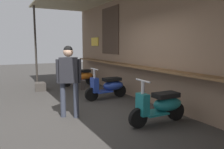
{
  "coord_description": "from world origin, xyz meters",
  "views": [
    {
      "loc": [
        4.69,
        -1.94,
        1.65
      ],
      "look_at": [
        -0.67,
        0.91,
        0.83
      ],
      "focal_mm": 35.01,
      "sensor_mm": 36.0,
      "label": 1
    }
  ],
  "objects_px": {
    "scooter_blue": "(109,86)",
    "scooter_teal": "(161,105)",
    "shopper_with_handbag": "(70,75)",
    "merchandise_crate": "(40,86)",
    "scooter_orange": "(81,76)"
  },
  "relations": [
    {
      "from": "scooter_orange",
      "to": "shopper_with_handbag",
      "type": "xyz_separation_m",
      "value": [
        3.67,
        -1.58,
        0.6
      ]
    },
    {
      "from": "scooter_blue",
      "to": "scooter_teal",
      "type": "relative_size",
      "value": 1.0
    },
    {
      "from": "scooter_teal",
      "to": "merchandise_crate",
      "type": "distance_m",
      "value": 5.01
    },
    {
      "from": "shopper_with_handbag",
      "to": "merchandise_crate",
      "type": "relative_size",
      "value": 3.52
    },
    {
      "from": "scooter_orange",
      "to": "scooter_blue",
      "type": "xyz_separation_m",
      "value": [
        2.51,
        0.0,
        0.0
      ]
    },
    {
      "from": "scooter_teal",
      "to": "shopper_with_handbag",
      "type": "xyz_separation_m",
      "value": [
        -1.28,
        -1.58,
        0.6
      ]
    },
    {
      "from": "scooter_blue",
      "to": "merchandise_crate",
      "type": "height_order",
      "value": "scooter_blue"
    },
    {
      "from": "scooter_orange",
      "to": "scooter_blue",
      "type": "bearing_deg",
      "value": 93.14
    },
    {
      "from": "scooter_blue",
      "to": "scooter_teal",
      "type": "xyz_separation_m",
      "value": [
        2.44,
        0.0,
        0.0
      ]
    },
    {
      "from": "scooter_orange",
      "to": "scooter_teal",
      "type": "distance_m",
      "value": 4.95
    },
    {
      "from": "shopper_with_handbag",
      "to": "scooter_blue",
      "type": "bearing_deg",
      "value": -31.68
    },
    {
      "from": "scooter_teal",
      "to": "scooter_orange",
      "type": "bearing_deg",
      "value": -89.27
    },
    {
      "from": "scooter_blue",
      "to": "merchandise_crate",
      "type": "bearing_deg",
      "value": -56.6
    },
    {
      "from": "shopper_with_handbag",
      "to": "merchandise_crate",
      "type": "distance_m",
      "value": 3.54
    },
    {
      "from": "scooter_orange",
      "to": "merchandise_crate",
      "type": "relative_size",
      "value": 3.01
    }
  ]
}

